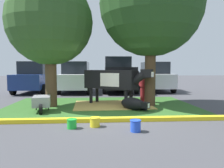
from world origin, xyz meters
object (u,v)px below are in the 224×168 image
shade_tree_right (151,5)px  bucket_green (72,123)px  sedan_red (154,77)px  pickup_truck_black (118,75)px  bucket_yellow (95,122)px  bucket_blue (136,125)px  shade_tree_left (50,23)px  wheelbarrow (42,102)px  cow_holstein (113,80)px  sedan_silver (35,77)px  person_handler (143,86)px  calf_lying (133,104)px  hatchback_white (76,77)px

shade_tree_right → bucket_green: 5.92m
sedan_red → pickup_truck_black: bearing=178.0°
bucket_yellow → bucket_blue: bearing=-27.4°
bucket_yellow → sedan_red: size_ratio=0.07×
shade_tree_left → wheelbarrow: bearing=-96.4°
cow_holstein → bucket_green: (-1.35, -3.60, -0.96)m
shade_tree_right → bucket_yellow: (-2.29, -3.11, -4.03)m
sedan_silver → pickup_truck_black: size_ratio=0.82×
person_handler → shade_tree_right: bearing=-82.2°
wheelbarrow → bucket_green: (1.34, -2.25, -0.25)m
shade_tree_left → wheelbarrow: 3.23m
sedan_red → person_handler: bearing=-110.3°
bucket_blue → sedan_silver: 10.69m
shade_tree_left → calf_lying: (3.26, -0.98, -3.18)m
sedan_silver → bucket_green: bearing=-69.3°
calf_lying → sedan_red: sedan_red is taller
shade_tree_left → shade_tree_right: (4.11, -0.12, 0.74)m
calf_lying → bucket_green: size_ratio=4.41×
bucket_green → bucket_blue: (1.63, -0.40, 0.02)m
bucket_yellow → sedan_red: (4.11, 9.14, 0.85)m
shade_tree_left → bucket_yellow: shade_tree_left is taller
calf_lying → wheelbarrow: wheelbarrow is taller
wheelbarrow → bucket_blue: 3.98m
hatchback_white → person_handler: bearing=-54.4°
calf_lying → wheelbarrow: bearing=-177.9°
calf_lying → pickup_truck_black: size_ratio=0.22×
shade_tree_left → pickup_truck_black: 7.27m
person_handler → hatchback_white: size_ratio=0.34×
hatchback_white → sedan_silver: bearing=178.3°
shade_tree_right → sedan_red: bearing=73.2°
bucket_yellow → hatchback_white: bearing=98.5°
person_handler → hatchback_white: 6.00m
shade_tree_right → bucket_blue: (-1.27, -3.64, -4.01)m
calf_lying → sedan_red: 7.43m
wheelbarrow → pickup_truck_black: size_ratio=0.30×
hatchback_white → bucket_yellow: bearing=-81.5°
shade_tree_left → person_handler: bearing=9.8°
bucket_yellow → hatchback_white: 8.93m
person_handler → sedan_red: size_ratio=0.34×
shade_tree_right → sedan_red: shade_tree_right is taller
bucket_yellow → sedan_red: sedan_red is taller
person_handler → shade_tree_left: bearing=-170.2°
shade_tree_right → cow_holstein: (-1.54, 0.37, -3.07)m
hatchback_white → calf_lying: bearing=-67.2°
shade_tree_left → calf_lying: size_ratio=4.29×
cow_holstein → bucket_yellow: size_ratio=9.56×
bucket_green → bucket_yellow: bearing=11.6°
shade_tree_right → pickup_truck_black: shade_tree_right is taller
bucket_blue → sedan_red: size_ratio=0.07×
shade_tree_right → sedan_silver: (-6.30, 5.76, -3.18)m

